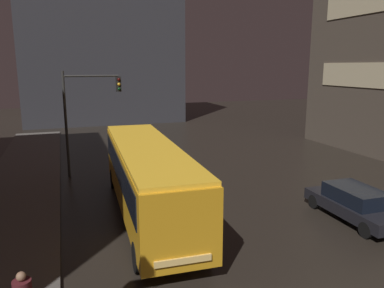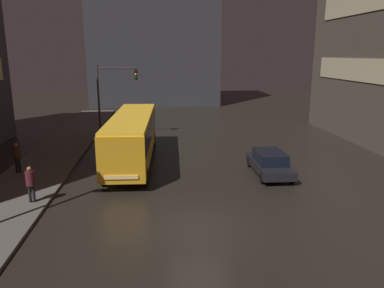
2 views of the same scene
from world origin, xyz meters
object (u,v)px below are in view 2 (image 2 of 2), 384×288
at_px(bus_near, 132,134).
at_px(pedestrian_mid, 30,181).
at_px(car_taxi, 270,163).
at_px(traffic_light_main, 112,89).
at_px(pedestrian_near, 17,155).

bearing_deg(bus_near, pedestrian_mid, 59.62).
height_order(car_taxi, traffic_light_main, traffic_light_main).
relative_size(pedestrian_near, pedestrian_mid, 1.01).
bearing_deg(pedestrian_mid, traffic_light_main, -135.46).
height_order(bus_near, pedestrian_near, bus_near).
relative_size(bus_near, car_taxi, 2.54).
relative_size(car_taxi, traffic_light_main, 0.75).
xyz_separation_m(car_taxi, traffic_light_main, (-10.44, 10.84, 3.53)).
distance_m(bus_near, pedestrian_near, 7.12).
distance_m(pedestrian_near, traffic_light_main, 11.01).
xyz_separation_m(bus_near, car_taxi, (8.40, -3.33, -1.25)).
bearing_deg(pedestrian_near, pedestrian_mid, 2.73).
bearing_deg(pedestrian_mid, bus_near, -158.81).
distance_m(bus_near, pedestrian_mid, 8.26).
bearing_deg(pedestrian_mid, pedestrian_near, -100.62).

